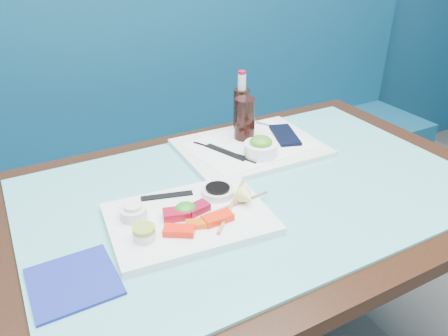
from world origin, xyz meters
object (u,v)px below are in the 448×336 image
sashimi_plate (189,219)px  serving_tray (250,148)px  blue_napkin (73,281)px  cola_bottle_body (241,111)px  cola_glass (245,119)px  booth_bench (156,175)px  seaweed_bowl (261,149)px  dining_table (253,215)px

sashimi_plate → serving_tray: size_ratio=0.87×
serving_tray → blue_napkin: serving_tray is taller
sashimi_plate → cola_bottle_body: 0.56m
sashimi_plate → cola_glass: 0.48m
booth_bench → seaweed_bowl: (0.10, -0.71, 0.42)m
sashimi_plate → blue_napkin: size_ratio=2.26×
dining_table → serving_tray: 0.26m
booth_bench → cola_glass: size_ratio=21.65×
sashimi_plate → cola_glass: (0.35, 0.32, 0.08)m
booth_bench → serving_tray: 0.75m
cola_bottle_body → blue_napkin: cola_bottle_body is taller
booth_bench → cola_bottle_body: (0.16, -0.50, 0.46)m
blue_napkin → seaweed_bowl: bearing=23.2°
serving_tray → cola_glass: cola_glass is taller
cola_bottle_body → blue_napkin: 0.83m
seaweed_bowl → cola_bottle_body: bearing=75.2°
sashimi_plate → blue_napkin: 0.30m
dining_table → cola_bottle_body: 0.41m
dining_table → cola_bottle_body: size_ratio=9.07×
seaweed_bowl → cola_glass: cola_glass is taller
cola_glass → serving_tray: bearing=-100.3°
booth_bench → serving_tray: bearing=-79.8°
serving_tray → cola_glass: (0.01, 0.05, 0.08)m
booth_bench → serving_tray: size_ratio=6.83×
serving_tray → blue_napkin: bearing=-150.2°
dining_table → seaweed_bowl: (0.10, 0.13, 0.13)m
dining_table → booth_bench: bearing=90.0°
cola_bottle_body → sashimi_plate: bearing=-133.6°
cola_glass → blue_napkin: bearing=-148.2°
seaweed_bowl → cola_bottle_body: size_ratio=0.67×
booth_bench → sashimi_plate: (-0.22, -0.90, 0.39)m
cola_glass → cola_bottle_body: 0.09m
cola_glass → blue_napkin: (-0.64, -0.40, -0.08)m
sashimi_plate → cola_bottle_body: cola_bottle_body is taller
sashimi_plate → serving_tray: sashimi_plate is taller
booth_bench → dining_table: (0.00, -0.84, 0.29)m
sashimi_plate → blue_napkin: sashimi_plate is taller
sashimi_plate → blue_napkin: bearing=-159.8°
seaweed_bowl → serving_tray: bearing=82.4°
serving_tray → seaweed_bowl: 0.08m
blue_napkin → cola_bottle_body: bearing=35.3°
booth_bench → blue_napkin: (-0.52, -0.97, 0.39)m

